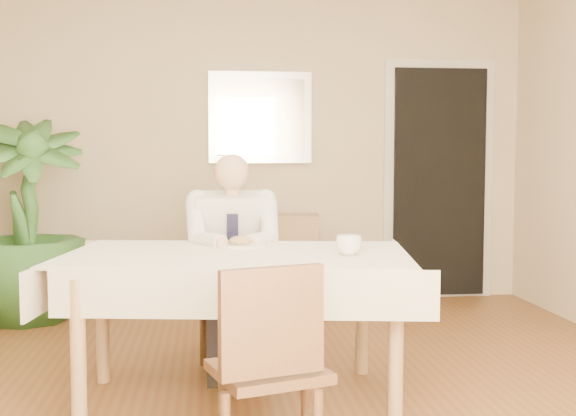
{
  "coord_description": "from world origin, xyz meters",
  "views": [
    {
      "loc": [
        -0.44,
        -3.57,
        1.25
      ],
      "look_at": [
        0.0,
        0.35,
        0.95
      ],
      "focal_mm": 45.0,
      "sensor_mm": 36.0,
      "label": 1
    }
  ],
  "objects": [
    {
      "name": "room",
      "position": [
        0.0,
        0.0,
        1.3
      ],
      "size": [
        5.0,
        5.02,
        2.6
      ],
      "color": "brown",
      "rests_on": "ground"
    },
    {
      "name": "window",
      "position": [
        0.0,
        -2.47,
        1.45
      ],
      "size": [
        1.34,
        0.04,
        1.44
      ],
      "color": "beige",
      "rests_on": "room"
    },
    {
      "name": "doorway",
      "position": [
        1.55,
        2.46,
        1.0
      ],
      "size": [
        0.96,
        0.07,
        2.1
      ],
      "color": "beige",
      "rests_on": "ground"
    },
    {
      "name": "mirror",
      "position": [
        0.01,
        2.47,
        1.55
      ],
      "size": [
        0.86,
        0.04,
        0.76
      ],
      "color": "silver",
      "rests_on": "room"
    },
    {
      "name": "dining_table",
      "position": [
        -0.29,
        0.01,
        0.67
      ],
      "size": [
        1.86,
        1.27,
        0.75
      ],
      "rotation": [
        0.0,
        0.0,
        -0.15
      ],
      "color": "#A37B4B",
      "rests_on": "ground"
    },
    {
      "name": "chair_far",
      "position": [
        -0.29,
        0.89,
        0.49
      ],
      "size": [
        0.43,
        0.43,
        0.87
      ],
      "rotation": [
        0.0,
        0.0,
        -0.04
      ],
      "color": "#3C2414",
      "rests_on": "ground"
    },
    {
      "name": "chair_near",
      "position": [
        -0.21,
        -0.92,
        0.47
      ],
      "size": [
        0.5,
        0.51,
        0.84
      ],
      "rotation": [
        0.0,
        0.0,
        0.31
      ],
      "color": "#3C2414",
      "rests_on": "ground"
    },
    {
      "name": "seated_man",
      "position": [
        -0.29,
        0.61,
        0.69
      ],
      "size": [
        0.48,
        0.72,
        1.24
      ],
      "color": "white",
      "rests_on": "ground"
    },
    {
      "name": "plate",
      "position": [
        -0.26,
        0.26,
        0.76
      ],
      "size": [
        0.26,
        0.26,
        0.02
      ],
      "primitive_type": "cylinder",
      "color": "white",
      "rests_on": "dining_table"
    },
    {
      "name": "food",
      "position": [
        -0.26,
        0.26,
        0.78
      ],
      "size": [
        0.14,
        0.14,
        0.06
      ],
      "primitive_type": "ellipsoid",
      "color": "olive",
      "rests_on": "dining_table"
    },
    {
      "name": "knife",
      "position": [
        -0.22,
        0.2,
        0.78
      ],
      "size": [
        0.01,
        0.13,
        0.01
      ],
      "primitive_type": "cylinder",
      "rotation": [
        1.57,
        0.0,
        0.0
      ],
      "color": "silver",
      "rests_on": "dining_table"
    },
    {
      "name": "fork",
      "position": [
        -0.3,
        0.2,
        0.78
      ],
      "size": [
        0.01,
        0.13,
        0.01
      ],
      "primitive_type": "cylinder",
      "rotation": [
        1.57,
        0.0,
        0.0
      ],
      "color": "silver",
      "rests_on": "dining_table"
    },
    {
      "name": "coffee_mug",
      "position": [
        0.25,
        -0.13,
        0.8
      ],
      "size": [
        0.13,
        0.13,
        0.1
      ],
      "primitive_type": "imported",
      "rotation": [
        0.0,
        0.0,
        0.03
      ],
      "color": "white",
      "rests_on": "dining_table"
    },
    {
      "name": "sideboard",
      "position": [
        0.01,
        2.32,
        0.37
      ],
      "size": [
        0.96,
        0.41,
        0.75
      ],
      "primitive_type": "cube",
      "rotation": [
        0.0,
        0.0,
        -0.1
      ],
      "color": "#A37B4B",
      "rests_on": "ground"
    },
    {
      "name": "photo_frame_left",
      "position": [
        -0.39,
        2.35,
        0.82
      ],
      "size": [
        0.1,
        0.02,
        0.14
      ],
      "primitive_type": "cube",
      "color": "silver",
      "rests_on": "sideboard"
    },
    {
      "name": "photo_frame_center",
      "position": [
        -0.17,
        2.35,
        0.82
      ],
      "size": [
        0.1,
        0.02,
        0.14
      ],
      "primitive_type": "cube",
      "color": "silver",
      "rests_on": "sideboard"
    },
    {
      "name": "photo_frame_right",
      "position": [
        0.07,
        2.36,
        0.82
      ],
      "size": [
        0.1,
        0.02,
        0.14
      ],
      "primitive_type": "cube",
      "color": "silver",
      "rests_on": "sideboard"
    },
    {
      "name": "potted_palm",
      "position": [
        -1.78,
        1.94,
        0.76
      ],
      "size": [
        1.0,
        1.0,
        1.52
      ],
      "primitive_type": "imported",
      "rotation": [
        0.0,
        0.0,
        0.2
      ],
      "color": "#2C5924",
      "rests_on": "ground"
    }
  ]
}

